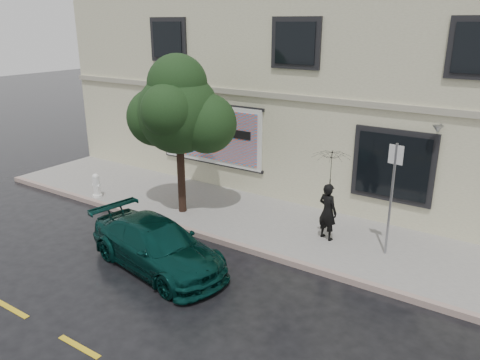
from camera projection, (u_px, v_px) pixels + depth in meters
The scene contains 12 objects.
ground at pixel (196, 269), 11.55m from camera, with size 90.00×90.00×0.00m, color black.
sidewalk at pixel (263, 222), 14.09m from camera, with size 20.00×3.50×0.15m, color #9F9B96.
curb at pixel (230, 244), 12.71m from camera, with size 20.00×0.18×0.16m, color gray.
road_marking at pixel (79, 347), 8.79m from camera, with size 19.00×0.12×0.01m, color gold.
building at pixel (343, 86), 17.52m from camera, with size 20.00×8.12×7.00m.
billboard at pixel (211, 134), 16.45m from camera, with size 4.30×0.16×2.20m.
car at pixel (157, 245), 11.47m from camera, with size 1.80×4.08×1.19m, color #08322D.
pedestrian at pixel (328, 212), 12.61m from camera, with size 0.58×0.38×1.59m, color black.
umbrella at pixel (330, 169), 12.23m from camera, with size 1.10×1.10×0.81m, color black.
street_tree at pixel (179, 113), 13.72m from camera, with size 2.43×2.43×4.33m.
fire_hydrant at pixel (97, 186), 15.78m from camera, with size 0.34×0.32×0.82m.
sign_pole at pixel (392, 190), 11.48m from camera, with size 0.36×0.06×2.91m.
Camera 1 is at (6.57, -7.92, 5.81)m, focal length 35.00 mm.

